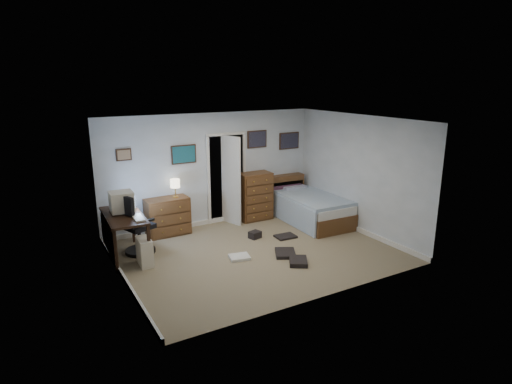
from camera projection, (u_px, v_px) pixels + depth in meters
floor at (256, 253)px, 8.17m from camera, size 5.00×4.00×0.02m
computer_desk at (119, 225)px, 7.79m from camera, size 0.71×1.44×0.81m
crt_monitor at (122, 202)px, 7.87m from camera, size 0.44×0.41×0.39m
keyboard at (138, 218)px, 7.57m from camera, size 0.18×0.44×0.03m
pc_tower at (145, 252)px, 7.56m from camera, size 0.24×0.46×0.49m
office_chair at (136, 231)px, 7.99m from camera, size 0.73×0.73×1.17m
media_stack at (107, 221)px, 8.71m from camera, size 0.17×0.17×0.80m
low_dresser at (168, 216)px, 9.01m from camera, size 0.91×0.47×0.79m
table_lamp at (175, 184)px, 8.93m from camera, size 0.20×0.20×0.39m
doorway at (221, 176)px, 9.98m from camera, size 0.96×1.12×2.05m
tall_dresser at (255, 196)px, 9.96m from camera, size 0.76×0.45×1.11m
headboard_bookcase at (284, 193)px, 10.49m from camera, size 1.05×0.31×0.94m
bed at (310, 208)px, 9.86m from camera, size 1.19×2.13×0.69m
wall_posters at (235, 145)px, 9.65m from camera, size 4.38×0.04×0.60m
floor_clutter at (277, 250)px, 8.17m from camera, size 1.77×1.86×0.15m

